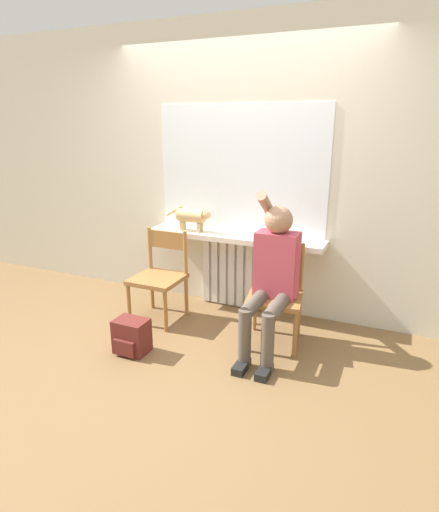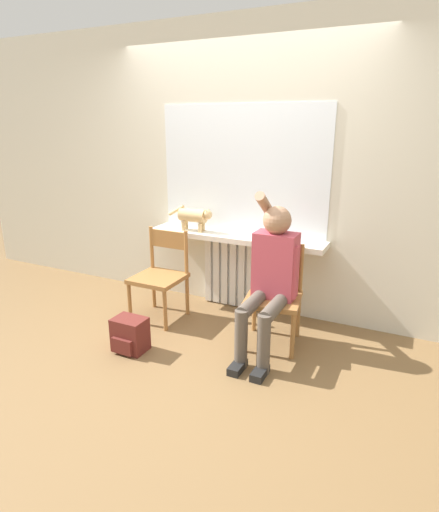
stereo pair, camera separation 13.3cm
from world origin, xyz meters
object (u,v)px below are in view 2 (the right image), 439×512
object	(u,v)px
cat	(194,216)
backpack	(130,335)
person	(271,274)
chair_right	(274,294)
chair_left	(160,274)

from	to	relation	value
cat	backpack	xyz separation A→B (m)	(-0.02, -1.06, -0.78)
person	backpack	bearing A→B (deg)	-151.95
chair_right	chair_left	bearing A→B (deg)	170.27
chair_left	person	xyz separation A→B (m)	(1.13, -0.12, 0.22)
chair_left	cat	size ratio (longest dim) A/B	1.73
chair_right	backpack	xyz separation A→B (m)	(-0.99, -0.65, -0.29)
chair_left	backpack	bearing A→B (deg)	-79.22
chair_left	chair_right	distance (m)	1.12
person	cat	size ratio (longest dim) A/B	2.67
chair_left	backpack	xyz separation A→B (m)	(0.12, -0.66, -0.29)
person	backpack	size ratio (longest dim) A/B	4.60
cat	backpack	distance (m)	1.32
cat	chair_left	bearing A→B (deg)	-109.14
cat	backpack	size ratio (longest dim) A/B	1.72
backpack	chair_right	bearing A→B (deg)	33.33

